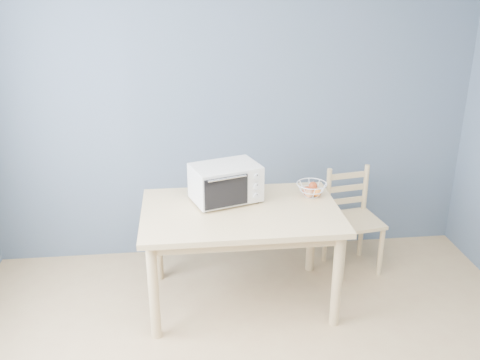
{
  "coord_description": "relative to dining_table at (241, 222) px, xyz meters",
  "views": [
    {
      "loc": [
        -0.41,
        -1.97,
        2.35
      ],
      "look_at": [
        -0.02,
        1.55,
        0.93
      ],
      "focal_mm": 40.0,
      "sensor_mm": 36.0,
      "label": 1
    }
  ],
  "objects": [
    {
      "name": "dining_table",
      "position": [
        0.0,
        0.0,
        0.0
      ],
      "size": [
        1.4,
        0.9,
        0.75
      ],
      "color": "#D0B67C",
      "rests_on": "ground"
    },
    {
      "name": "room",
      "position": [
        0.02,
        -1.43,
        0.65
      ],
      "size": [
        4.01,
        4.51,
        2.61
      ],
      "color": "tan",
      "rests_on": "ground"
    },
    {
      "name": "toaster_oven",
      "position": [
        -0.11,
        0.15,
        0.25
      ],
      "size": [
        0.55,
        0.47,
        0.28
      ],
      "rotation": [
        0.0,
        0.0,
        0.31
      ],
      "color": "silver",
      "rests_on": "dining_table"
    },
    {
      "name": "fruit_basket",
      "position": [
        0.55,
        0.17,
        0.16
      ],
      "size": [
        0.23,
        0.23,
        0.12
      ],
      "rotation": [
        0.0,
        0.0,
        -0.03
      ],
      "color": "white",
      "rests_on": "dining_table"
    },
    {
      "name": "dining_chair",
      "position": [
        0.96,
        0.4,
        -0.24
      ],
      "size": [
        0.45,
        0.45,
        0.84
      ],
      "rotation": [
        0.0,
        0.0,
        0.16
      ],
      "color": "#D0B67C",
      "rests_on": "ground"
    }
  ]
}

